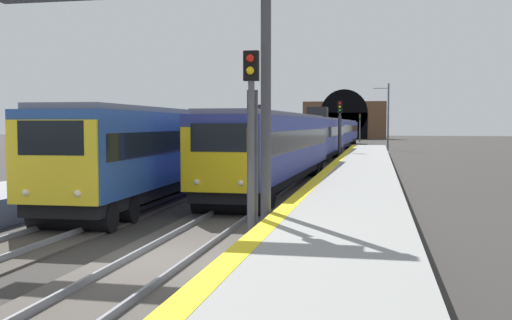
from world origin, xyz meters
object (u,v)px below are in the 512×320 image
railway_signal_mid (340,125)px  railway_signal_far (360,125)px  railway_signal_near (251,135)px  overhead_signal_gantry (119,36)px  catenary_mast_near (388,116)px  train_main_approaching (327,135)px  train_adjacent_platform (259,137)px

railway_signal_mid → railway_signal_far: 59.43m
railway_signal_near → overhead_signal_gantry: size_ratio=0.59×
railway_signal_mid → catenary_mast_near: 25.72m
railway_signal_mid → catenary_mast_near: catenary_mast_near is taller
train_main_approaching → railway_signal_far: railway_signal_far is taller
overhead_signal_gantry → train_main_approaching: bearing=-2.7°
train_main_approaching → train_adjacent_platform: bearing=-15.8°
railway_signal_mid → overhead_signal_gantry: overhead_signal_gantry is taller
train_adjacent_platform → catenary_mast_near: (28.98, -10.59, 2.02)m
train_main_approaching → catenary_mast_near: bearing=158.8°
train_adjacent_platform → railway_signal_mid: (3.66, -6.20, 0.93)m
railway_signal_mid → catenary_mast_near: size_ratio=0.63×
railway_signal_near → catenary_mast_near: (61.69, -4.39, 1.26)m
railway_signal_near → overhead_signal_gantry: overhead_signal_gantry is taller
railway_signal_far → train_adjacent_platform: bearing=-5.6°
railway_signal_near → catenary_mast_near: size_ratio=0.62×
train_adjacent_platform → railway_signal_near: railway_signal_near is taller
train_adjacent_platform → railway_signal_far: 63.40m
railway_signal_near → train_adjacent_platform: bearing=-169.3°
railway_signal_mid → overhead_signal_gantry: bearing=-6.5°
catenary_mast_near → railway_signal_far: bearing=7.3°
railway_signal_near → railway_signal_far: 95.81m
railway_signal_mid → catenary_mast_near: bearing=170.2°
train_main_approaching → catenary_mast_near: 16.37m
train_main_approaching → overhead_signal_gantry: 45.78m
train_adjacent_platform → overhead_signal_gantry: overhead_signal_gantry is taller
train_adjacent_platform → railway_signal_far: size_ratio=12.42×
train_adjacent_platform → railway_signal_mid: size_ratio=12.29×
railway_signal_near → railway_signal_mid: 36.38m
overhead_signal_gantry → catenary_mast_near: 61.19m
train_main_approaching → railway_signal_mid: size_ratio=16.12×
railway_signal_near → train_main_approaching: bearing=-177.7°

